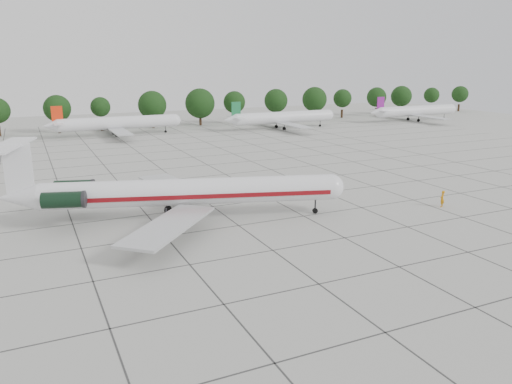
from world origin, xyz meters
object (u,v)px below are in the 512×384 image
ground_crew (442,199)px  bg_airliner_d (283,118)px  bg_airliner_e (416,111)px  bg_airliner_c (118,123)px  main_airliner (171,192)px

ground_crew → bg_airliner_d: bearing=-139.4°
bg_airliner_e → ground_crew: bearing=-130.4°
bg_airliner_e → bg_airliner_c: bearing=175.9°
main_airliner → bg_airliner_d: 79.39m
main_airliner → bg_airliner_c: 69.55m
bg_airliner_d → main_airliner: bearing=-126.9°
bg_airliner_c → bg_airliner_d: size_ratio=1.00×
bg_airliner_d → bg_airliner_e: (44.38, -0.40, 0.00)m
bg_airliner_d → bg_airliner_e: 44.38m
bg_airliner_c → bg_airliner_e: size_ratio=1.00×
ground_crew → bg_airliner_e: (61.35, 71.99, 1.91)m
main_airliner → bg_airliner_d: bearing=70.2°
ground_crew → bg_airliner_e: bearing=-166.7°
main_airliner → bg_airliner_e: main_airliner is taller
main_airliner → ground_crew: size_ratio=18.49×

